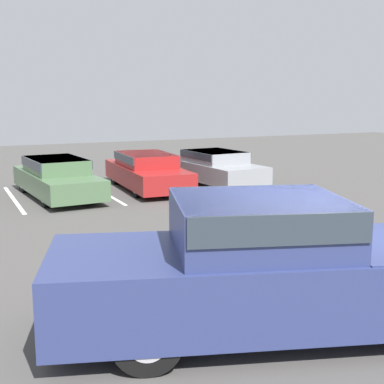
{
  "coord_description": "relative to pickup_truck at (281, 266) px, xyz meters",
  "views": [
    {
      "loc": [
        -4.65,
        -5.85,
        3.15
      ],
      "look_at": [
        0.4,
        4.92,
        1.0
      ],
      "focal_mm": 50.0,
      "sensor_mm": 36.0,
      "label": 1
    }
  ],
  "objects": [
    {
      "name": "ground_plane",
      "position": [
        0.68,
        0.19,
        -0.91
      ],
      "size": [
        60.0,
        60.0,
        0.0
      ],
      "primitive_type": "plane",
      "color": "#4C4947"
    },
    {
      "name": "stall_stripe_a",
      "position": [
        -2.09,
        11.31,
        -0.91
      ],
      "size": [
        0.12,
        4.75,
        0.01
      ],
      "primitive_type": "cube",
      "color": "white",
      "rests_on": "ground_plane"
    },
    {
      "name": "stall_stripe_b",
      "position": [
        0.75,
        11.31,
        -0.91
      ],
      "size": [
        0.12,
        4.75,
        0.01
      ],
      "primitive_type": "cube",
      "color": "white",
      "rests_on": "ground_plane"
    },
    {
      "name": "stall_stripe_c",
      "position": [
        3.59,
        11.31,
        -0.91
      ],
      "size": [
        0.12,
        4.75,
        0.01
      ],
      "primitive_type": "cube",
      "color": "white",
      "rests_on": "ground_plane"
    },
    {
      "name": "stall_stripe_d",
      "position": [
        6.44,
        11.31,
        -0.91
      ],
      "size": [
        0.12,
        4.75,
        0.01
      ],
      "primitive_type": "cube",
      "color": "white",
      "rests_on": "ground_plane"
    },
    {
      "name": "pickup_truck",
      "position": [
        0.0,
        0.0,
        0.0
      ],
      "size": [
        6.44,
        3.84,
        1.84
      ],
      "rotation": [
        0.0,
        0.0,
        -0.31
      ],
      "color": "navy",
      "rests_on": "ground_plane"
    },
    {
      "name": "parked_sedan_a",
      "position": [
        -0.77,
        11.15,
        -0.26
      ],
      "size": [
        2.09,
        4.87,
        1.23
      ],
      "rotation": [
        0.0,
        0.0,
        -1.49
      ],
      "color": "#4C6B47",
      "rests_on": "ground_plane"
    },
    {
      "name": "parked_sedan_b",
      "position": [
        2.31,
        11.38,
        -0.26
      ],
      "size": [
        1.99,
        4.88,
        1.22
      ],
      "rotation": [
        0.0,
        0.0,
        -1.62
      ],
      "color": "maroon",
      "rests_on": "ground_plane"
    },
    {
      "name": "parked_sedan_c",
      "position": [
        4.89,
        11.23,
        -0.27
      ],
      "size": [
        2.15,
        4.38,
        1.2
      ],
      "rotation": [
        0.0,
        0.0,
        -1.49
      ],
      "color": "gray",
      "rests_on": "ground_plane"
    },
    {
      "name": "wheel_stop_curb",
      "position": [
        4.63,
        14.11,
        -0.84
      ],
      "size": [
        1.94,
        0.2,
        0.14
      ],
      "primitive_type": "cube",
      "color": "#B7B2A8",
      "rests_on": "ground_plane"
    }
  ]
}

